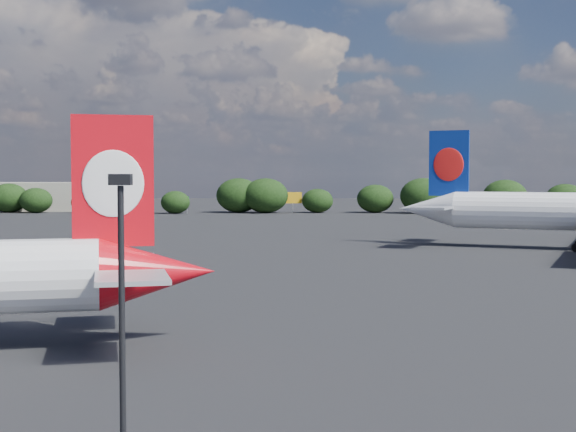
{
  "coord_description": "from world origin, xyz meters",
  "views": [
    {
      "loc": [
        17.37,
        -32.65,
        10.34
      ],
      "look_at": [
        16.0,
        12.0,
        8.0
      ],
      "focal_mm": 50.0,
      "sensor_mm": 36.0,
      "label": 1
    }
  ],
  "objects": [
    {
      "name": "ground",
      "position": [
        0.0,
        60.0,
        0.0
      ],
      "size": [
        500.0,
        500.0,
        0.0
      ],
      "primitive_type": "plane",
      "color": "black",
      "rests_on": "ground"
    },
    {
      "name": "apron_lamp_post",
      "position": [
        12.61,
        -12.96,
        5.82
      ],
      "size": [
        0.55,
        0.3,
        10.35
      ],
      "color": "black",
      "rests_on": "ground"
    },
    {
      "name": "terminal_building",
      "position": [
        -65.0,
        192.0,
        4.0
      ],
      "size": [
        42.0,
        16.0,
        8.0
      ],
      "color": "gray",
      "rests_on": "ground"
    },
    {
      "name": "highway_sign",
      "position": [
        -18.0,
        176.0,
        3.13
      ],
      "size": [
        6.0,
        0.3,
        4.5
      ],
      "color": "#166E23",
      "rests_on": "ground"
    },
    {
      "name": "billboard_yellow",
      "position": [
        12.0,
        182.0,
        3.87
      ],
      "size": [
        5.0,
        0.3,
        5.5
      ],
      "color": "yellow",
      "rests_on": "ground"
    },
    {
      "name": "horizon_treeline",
      "position": [
        10.16,
        179.72,
        4.1
      ],
      "size": [
        207.43,
        15.49,
        9.32
      ],
      "color": "black",
      "rests_on": "ground"
    }
  ]
}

